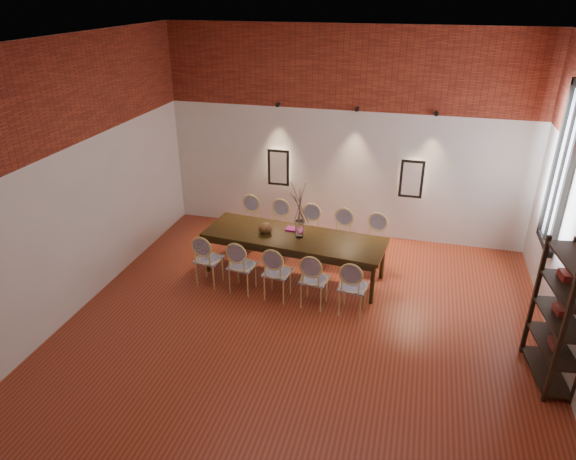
% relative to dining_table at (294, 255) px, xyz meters
% --- Properties ---
extents(floor, '(7.00, 7.00, 0.02)m').
position_rel_dining_table_xyz_m(floor, '(0.52, -1.59, -0.39)').
color(floor, '#983A21').
rests_on(floor, ground).
extents(ceiling, '(7.00, 7.00, 0.02)m').
position_rel_dining_table_xyz_m(ceiling, '(0.52, -1.59, 3.63)').
color(ceiling, silver).
rests_on(ceiling, ground).
extents(wall_back, '(7.00, 0.10, 4.00)m').
position_rel_dining_table_xyz_m(wall_back, '(0.52, 1.96, 1.62)').
color(wall_back, silver).
rests_on(wall_back, ground).
extents(wall_front, '(7.00, 0.10, 4.00)m').
position_rel_dining_table_xyz_m(wall_front, '(0.52, -5.14, 1.62)').
color(wall_front, silver).
rests_on(wall_front, ground).
extents(wall_left, '(0.10, 7.00, 4.00)m').
position_rel_dining_table_xyz_m(wall_left, '(-3.03, -1.59, 1.62)').
color(wall_left, silver).
rests_on(wall_left, ground).
extents(brick_band_back, '(7.00, 0.02, 1.50)m').
position_rel_dining_table_xyz_m(brick_band_back, '(0.52, 1.89, 2.88)').
color(brick_band_back, maroon).
rests_on(brick_band_back, ground).
extents(brick_band_front, '(7.00, 0.02, 1.50)m').
position_rel_dining_table_xyz_m(brick_band_front, '(0.52, -5.07, 2.88)').
color(brick_band_front, maroon).
rests_on(brick_band_front, ground).
extents(brick_band_left, '(0.02, 7.00, 1.50)m').
position_rel_dining_table_xyz_m(brick_band_left, '(-2.96, -1.59, 2.88)').
color(brick_band_left, maroon).
rests_on(brick_band_left, ground).
extents(niche_left, '(0.36, 0.06, 0.66)m').
position_rel_dining_table_xyz_m(niche_left, '(-0.78, 1.86, 0.93)').
color(niche_left, '#FFEAC6').
rests_on(niche_left, wall_back).
extents(niche_right, '(0.36, 0.06, 0.66)m').
position_rel_dining_table_xyz_m(niche_right, '(1.82, 1.86, 0.93)').
color(niche_right, '#FFEAC6').
rests_on(niche_right, wall_back).
extents(spot_fixture_left, '(0.08, 0.10, 0.08)m').
position_rel_dining_table_xyz_m(spot_fixture_left, '(-0.78, 1.83, 2.17)').
color(spot_fixture_left, black).
rests_on(spot_fixture_left, wall_back).
extents(spot_fixture_mid, '(0.08, 0.10, 0.08)m').
position_rel_dining_table_xyz_m(spot_fixture_mid, '(0.72, 1.83, 2.17)').
color(spot_fixture_mid, black).
rests_on(spot_fixture_mid, wall_back).
extents(spot_fixture_right, '(0.08, 0.10, 0.08)m').
position_rel_dining_table_xyz_m(spot_fixture_right, '(2.12, 1.83, 2.17)').
color(spot_fixture_right, black).
rests_on(spot_fixture_right, wall_back).
extents(window_glass, '(0.02, 0.78, 2.38)m').
position_rel_dining_table_xyz_m(window_glass, '(3.98, 0.41, 1.77)').
color(window_glass, silver).
rests_on(window_glass, wall_right).
extents(window_frame, '(0.08, 0.90, 2.50)m').
position_rel_dining_table_xyz_m(window_frame, '(3.96, 0.41, 1.77)').
color(window_frame, black).
rests_on(window_frame, wall_right).
extents(window_mullion, '(0.06, 0.06, 2.40)m').
position_rel_dining_table_xyz_m(window_mullion, '(3.96, 0.41, 1.77)').
color(window_mullion, black).
rests_on(window_mullion, wall_right).
extents(dining_table, '(3.17, 1.29, 0.75)m').
position_rel_dining_table_xyz_m(dining_table, '(0.00, 0.00, 0.00)').
color(dining_table, '#37240C').
rests_on(dining_table, floor).
extents(chair_near_a, '(0.48, 0.48, 0.94)m').
position_rel_dining_table_xyz_m(chair_near_a, '(-1.30, -0.65, 0.09)').
color(chair_near_a, '#DECC73').
rests_on(chair_near_a, floor).
extents(chair_near_b, '(0.48, 0.48, 0.94)m').
position_rel_dining_table_xyz_m(chair_near_b, '(-0.69, -0.71, 0.09)').
color(chair_near_b, '#DECC73').
rests_on(chair_near_b, floor).
extents(chair_near_c, '(0.48, 0.48, 0.94)m').
position_rel_dining_table_xyz_m(chair_near_c, '(-0.08, -0.77, 0.09)').
color(chair_near_c, '#DECC73').
rests_on(chair_near_c, floor).
extents(chair_near_d, '(0.48, 0.48, 0.94)m').
position_rel_dining_table_xyz_m(chair_near_d, '(0.54, -0.83, 0.09)').
color(chair_near_d, '#DECC73').
rests_on(chair_near_d, floor).
extents(chair_near_e, '(0.48, 0.48, 0.94)m').
position_rel_dining_table_xyz_m(chair_near_e, '(1.15, -0.89, 0.09)').
color(chair_near_e, '#DECC73').
rests_on(chair_near_e, floor).
extents(chair_far_a, '(0.48, 0.48, 0.94)m').
position_rel_dining_table_xyz_m(chair_far_a, '(-1.15, 0.89, 0.09)').
color(chair_far_a, '#DECC73').
rests_on(chair_far_a, floor).
extents(chair_far_b, '(0.48, 0.48, 0.94)m').
position_rel_dining_table_xyz_m(chair_far_b, '(-0.54, 0.83, 0.09)').
color(chair_far_b, '#DECC73').
rests_on(chair_far_b, floor).
extents(chair_far_c, '(0.48, 0.48, 0.94)m').
position_rel_dining_table_xyz_m(chair_far_c, '(0.08, 0.77, 0.09)').
color(chair_far_c, '#DECC73').
rests_on(chair_far_c, floor).
extents(chair_far_d, '(0.48, 0.48, 0.94)m').
position_rel_dining_table_xyz_m(chair_far_d, '(0.69, 0.71, 0.09)').
color(chair_far_d, '#DECC73').
rests_on(chair_far_d, floor).
extents(chair_far_e, '(0.48, 0.48, 0.94)m').
position_rel_dining_table_xyz_m(chair_far_e, '(1.30, 0.65, 0.09)').
color(chair_far_e, '#DECC73').
rests_on(chair_far_e, floor).
extents(vase, '(0.14, 0.14, 0.30)m').
position_rel_dining_table_xyz_m(vase, '(0.10, -0.01, 0.53)').
color(vase, silver).
rests_on(vase, dining_table).
extents(dried_branches, '(0.50, 0.50, 0.70)m').
position_rel_dining_table_xyz_m(dried_branches, '(0.10, -0.01, 0.98)').
color(dried_branches, '#4D4431').
rests_on(dried_branches, vase).
extents(bowl, '(0.24, 0.24, 0.18)m').
position_rel_dining_table_xyz_m(bowl, '(-0.50, -0.00, 0.46)').
color(bowl, brown).
rests_on(bowl, dining_table).
extents(book, '(0.28, 0.20, 0.03)m').
position_rel_dining_table_xyz_m(book, '(-0.06, 0.23, 0.39)').
color(book, '#9C166F').
rests_on(book, dining_table).
extents(shelving_rack, '(0.51, 1.04, 1.80)m').
position_rel_dining_table_xyz_m(shelving_rack, '(3.80, -1.68, 0.53)').
color(shelving_rack, black).
rests_on(shelving_rack, floor).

